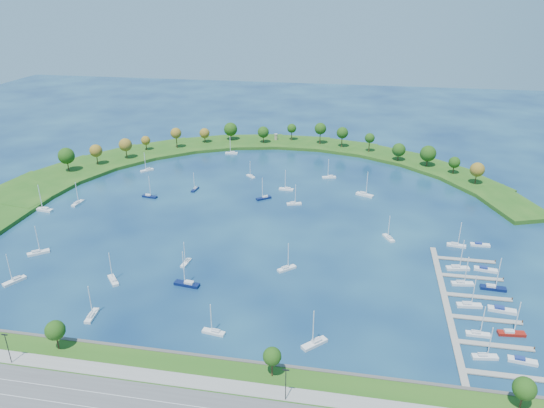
% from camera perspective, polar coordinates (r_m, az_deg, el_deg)
% --- Properties ---
extents(ground, '(700.00, 700.00, 0.00)m').
position_cam_1_polar(ground, '(241.33, -1.38, -1.26)').
color(ground, '#071A44').
rests_on(ground, ground).
extents(breakwater, '(286.74, 247.64, 2.00)m').
position_cam_1_polar(breakwater, '(295.83, -8.35, 3.53)').
color(breakwater, '#1D4F15').
rests_on(breakwater, ground).
extents(breakwater_trees, '(236.95, 92.88, 14.68)m').
position_cam_1_polar(breakwater_trees, '(317.01, -0.27, 6.96)').
color(breakwater_trees, '#382314').
rests_on(breakwater_trees, breakwater).
extents(harbor_tower, '(2.60, 2.60, 4.19)m').
position_cam_1_polar(harbor_tower, '(352.45, 0.45, 7.63)').
color(harbor_tower, gray).
rests_on(harbor_tower, breakwater).
extents(dock_system, '(24.28, 82.00, 1.60)m').
position_cam_1_polar(dock_system, '(188.44, 21.37, -10.76)').
color(dock_system, gray).
rests_on(dock_system, ground).
extents(moored_boat_0, '(2.69, 7.08, 10.15)m').
position_cam_1_polar(moored_boat_0, '(273.08, -8.73, 1.73)').
color(moored_boat_0, '#0A1540').
rests_on(moored_boat_0, ground).
extents(moored_boat_1, '(6.93, 7.31, 11.58)m').
position_cam_1_polar(moored_boat_1, '(307.02, -13.99, 3.80)').
color(moored_boat_1, silver).
rests_on(moored_boat_1, ground).
extents(moored_boat_2, '(9.53, 6.08, 13.62)m').
position_cam_1_polar(moored_boat_2, '(267.05, 10.46, 1.11)').
color(moored_boat_2, silver).
rests_on(moored_boat_2, ground).
extents(moored_boat_3, '(7.73, 6.72, 11.83)m').
position_cam_1_polar(moored_boat_3, '(258.78, -0.94, 0.75)').
color(moored_boat_3, '#0A1540').
rests_on(moored_boat_3, ground).
extents(moored_boat_4, '(3.15, 8.11, 11.62)m').
position_cam_1_polar(moored_boat_4, '(270.93, -21.19, 0.15)').
color(moored_boat_4, silver).
rests_on(moored_boat_4, ground).
extents(moored_boat_5, '(7.65, 4.24, 10.84)m').
position_cam_1_polar(moored_boat_5, '(252.40, 2.51, 0.11)').
color(moored_boat_5, silver).
rests_on(moored_boat_5, ground).
extents(moored_boat_6, '(5.36, 7.49, 10.88)m').
position_cam_1_polar(moored_boat_6, '(224.45, 13.10, -3.70)').
color(moored_boat_6, silver).
rests_on(moored_boat_6, ground).
extents(moored_boat_7, '(8.16, 7.22, 12.56)m').
position_cam_1_polar(moored_boat_7, '(228.36, -25.01, -4.95)').
color(moored_boat_7, silver).
rests_on(moored_boat_7, ground).
extents(moored_boat_8, '(6.13, 5.65, 9.59)m').
position_cam_1_polar(moored_boat_8, '(288.81, -2.42, 3.23)').
color(moored_boat_8, silver).
rests_on(moored_boat_8, ground).
extents(moored_boat_9, '(7.99, 7.90, 12.90)m').
position_cam_1_polar(moored_boat_9, '(160.44, 4.86, -15.39)').
color(moored_boat_9, silver).
rests_on(moored_boat_9, ground).
extents(moored_boat_10, '(8.11, 4.14, 11.48)m').
position_cam_1_polar(moored_boat_10, '(288.84, 6.50, 3.10)').
color(moored_boat_10, silver).
rests_on(moored_boat_10, ground).
extents(moored_boat_11, '(9.82, 3.88, 14.04)m').
position_cam_1_polar(moored_boat_11, '(189.40, -9.61, -8.86)').
color(moored_boat_11, '#0A1540').
rests_on(moored_boat_11, ground).
extents(moored_boat_12, '(7.19, 6.73, 11.32)m').
position_cam_1_polar(moored_boat_12, '(196.39, 1.67, -7.24)').
color(moored_boat_12, silver).
rests_on(moored_boat_12, ground).
extents(moored_boat_13, '(7.94, 2.67, 11.49)m').
position_cam_1_polar(moored_boat_13, '(270.11, 1.65, 1.76)').
color(moored_boat_13, silver).
rests_on(moored_boat_13, ground).
extents(moored_boat_14, '(8.31, 3.49, 11.84)m').
position_cam_1_polar(moored_boat_14, '(268.41, -13.73, 0.91)').
color(moored_boat_14, '#0A1540').
rests_on(moored_boat_14, ground).
extents(moored_boat_15, '(6.98, 7.59, 11.87)m').
position_cam_1_polar(moored_boat_15, '(198.18, -17.58, -8.17)').
color(moored_boat_15, silver).
rests_on(moored_boat_15, ground).
extents(moored_boat_16, '(2.63, 6.95, 9.98)m').
position_cam_1_polar(moored_boat_16, '(203.12, -9.73, -6.49)').
color(moored_boat_16, silver).
rests_on(moored_boat_16, ground).
extents(moored_boat_17, '(9.56, 3.92, 13.64)m').
position_cam_1_polar(moored_boat_17, '(269.39, -24.45, -0.53)').
color(moored_boat_17, silver).
rests_on(moored_boat_17, ground).
extents(moored_boat_18, '(8.15, 2.97, 11.73)m').
position_cam_1_polar(moored_boat_18, '(330.06, -4.61, 5.84)').
color(moored_boat_18, silver).
rests_on(moored_boat_18, ground).
extents(moored_boat_19, '(6.02, 8.43, 12.24)m').
position_cam_1_polar(moored_boat_19, '(211.71, -27.18, -7.68)').
color(moored_boat_19, silver).
rests_on(moored_boat_19, ground).
extents(moored_boat_20, '(7.67, 3.17, 10.94)m').
position_cam_1_polar(moored_boat_20, '(165.32, -6.63, -14.15)').
color(moored_boat_20, silver).
rests_on(moored_boat_20, ground).
extents(moored_boat_21, '(2.93, 8.05, 11.58)m').
position_cam_1_polar(moored_boat_21, '(181.32, -19.77, -11.76)').
color(moored_boat_21, silver).
rests_on(moored_boat_21, ground).
extents(docked_boat_0, '(7.74, 3.11, 11.06)m').
position_cam_1_polar(docked_boat_0, '(167.76, 23.00, -15.56)').
color(docked_boat_0, silver).
rests_on(docked_boat_0, ground).
extents(docked_boat_1, '(8.37, 3.31, 1.66)m').
position_cam_1_polar(docked_boat_1, '(170.85, 26.51, -15.61)').
color(docked_boat_1, silver).
rests_on(docked_boat_1, ground).
extents(docked_boat_2, '(7.47, 2.16, 10.95)m').
position_cam_1_polar(docked_boat_2, '(175.95, 22.32, -13.41)').
color(docked_boat_2, silver).
rests_on(docked_boat_2, ground).
extents(docked_boat_3, '(8.63, 3.16, 12.41)m').
position_cam_1_polar(docked_boat_3, '(180.40, 25.52, -13.01)').
color(docked_boat_3, maroon).
rests_on(docked_boat_3, ground).
extents(docked_boat_4, '(8.64, 3.22, 12.41)m').
position_cam_1_polar(docked_boat_4, '(188.51, 21.44, -10.55)').
color(docked_boat_4, silver).
rests_on(docked_boat_4, ground).
extents(docked_boat_5, '(9.37, 3.67, 1.86)m').
position_cam_1_polar(docked_boat_5, '(190.46, 24.60, -10.85)').
color(docked_boat_5, silver).
rests_on(docked_boat_5, ground).
extents(docked_boat_6, '(8.23, 3.32, 11.75)m').
position_cam_1_polar(docked_boat_6, '(199.99, 20.78, -8.35)').
color(docked_boat_6, silver).
rests_on(docked_boat_6, ground).
extents(docked_boat_7, '(9.10, 3.05, 13.18)m').
position_cam_1_polar(docked_boat_7, '(201.38, 23.78, -8.63)').
color(docked_boat_7, '#0A1540').
rests_on(docked_boat_7, ground).
extents(docked_boat_8, '(9.09, 3.85, 12.94)m').
position_cam_1_polar(docked_boat_8, '(209.27, 20.30, -6.76)').
color(docked_boat_8, silver).
rests_on(docked_boat_8, ground).
extents(docked_boat_9, '(8.84, 3.66, 1.75)m').
position_cam_1_polar(docked_boat_9, '(212.49, 23.04, -6.84)').
color(docked_boat_9, silver).
rests_on(docked_boat_9, ground).
extents(docked_boat_10, '(7.95, 3.22, 11.36)m').
position_cam_1_polar(docked_boat_10, '(226.59, 20.17, -4.34)').
color(docked_boat_10, silver).
rests_on(docked_boat_10, ground).
extents(docked_boat_11, '(7.95, 2.26, 1.62)m').
position_cam_1_polar(docked_boat_11, '(230.77, 22.51, -4.28)').
color(docked_boat_11, silver).
rests_on(docked_boat_11, ground).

